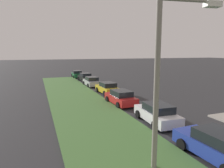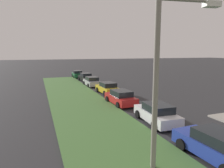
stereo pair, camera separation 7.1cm
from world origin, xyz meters
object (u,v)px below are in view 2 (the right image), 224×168
object	(u,v)px
parked_car_green	(77,74)
streetlight	(164,73)
parked_car_red	(121,98)
parked_car_blue	(216,146)
parked_car_black	(86,77)
parked_car_yellow	(108,88)
parked_car_silver	(92,82)
parked_car_white	(157,114)

from	to	relation	value
parked_car_green	streetlight	xyz separation A→B (m)	(-34.39, 2.74, 3.67)
parked_car_red	parked_car_blue	bearing A→B (deg)	178.77
parked_car_red	parked_car_black	xyz separation A→B (m)	(17.75, -0.45, 0.00)
parked_car_blue	parked_car_green	bearing A→B (deg)	-1.93
parked_car_blue	parked_car_green	xyz separation A→B (m)	(34.67, 0.28, 0.00)
parked_car_blue	parked_car_yellow	size ratio (longest dim) A/B	1.00
parked_car_green	parked_car_silver	bearing A→B (deg)	-177.45
parked_car_yellow	parked_car_black	world-z (taller)	same
parked_car_yellow	parked_car_black	bearing A→B (deg)	-2.22
parked_car_blue	parked_car_red	distance (m)	11.37
parked_car_red	streetlight	distance (m)	11.99
parked_car_red	parked_car_silver	distance (m)	11.89
parked_car_blue	parked_car_silver	xyz separation A→B (m)	(23.26, 0.19, 0.00)
parked_car_blue	streetlight	bearing A→B (deg)	82.34
parked_car_black	parked_car_red	bearing A→B (deg)	175.89
parked_car_silver	parked_car_black	distance (m)	5.87
parked_car_silver	parked_car_black	size ratio (longest dim) A/B	0.99
parked_car_red	parked_car_yellow	xyz separation A→B (m)	(5.59, -0.53, 0.00)
parked_car_blue	parked_car_green	size ratio (longest dim) A/B	1.00
parked_car_blue	parked_car_white	size ratio (longest dim) A/B	0.99
parked_car_green	parked_car_blue	bearing A→B (deg)	-177.44
parked_car_white	parked_car_silver	world-z (taller)	same
parked_car_silver	parked_car_white	bearing A→B (deg)	-179.92
parked_car_black	streetlight	bearing A→B (deg)	171.06
parked_car_blue	parked_car_yellow	world-z (taller)	same
parked_car_silver	streetlight	xyz separation A→B (m)	(-22.98, 2.83, 3.67)
parked_car_red	parked_car_silver	world-z (taller)	same
parked_car_silver	streetlight	size ratio (longest dim) A/B	0.58
parked_car_yellow	parked_car_black	size ratio (longest dim) A/B	1.00
parked_car_white	parked_car_red	size ratio (longest dim) A/B	1.00
parked_car_white	streetlight	size ratio (longest dim) A/B	0.59
parked_car_black	parked_car_green	distance (m)	5.57
parked_car_red	streetlight	bearing A→B (deg)	163.49
parked_car_white	parked_car_red	xyz separation A→B (m)	(5.86, 0.45, 0.00)
parked_car_yellow	parked_car_white	bearing A→B (deg)	177.03
parked_car_blue	parked_car_black	distance (m)	29.12
parked_car_blue	parked_car_black	xyz separation A→B (m)	(29.12, -0.16, 0.00)
parked_car_red	parked_car_green	xyz separation A→B (m)	(23.31, -0.02, 0.00)
parked_car_blue	parked_car_black	size ratio (longest dim) A/B	1.00
parked_car_black	streetlight	size ratio (longest dim) A/B	0.58
parked_car_silver	parked_car_red	bearing A→B (deg)	178.45
parked_car_white	streetlight	world-z (taller)	streetlight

